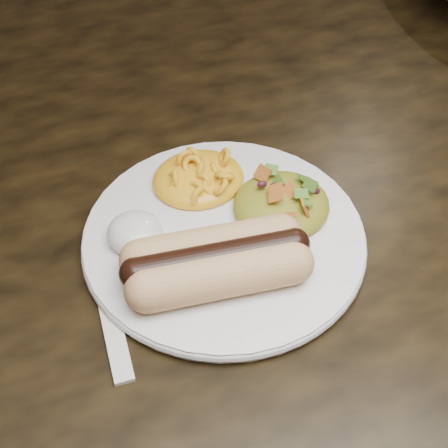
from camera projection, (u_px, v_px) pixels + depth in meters
name	position (u px, v px, depth m)	size (l,w,h in m)	color
floor	(232.00, 443.00, 1.19)	(4.00, 4.00, 0.00)	#503819
table	(237.00, 199.00, 0.71)	(1.60, 0.90, 0.75)	black
plate	(224.00, 237.00, 0.54)	(0.24, 0.24, 0.01)	white
hotdog	(216.00, 261.00, 0.49)	(0.13, 0.08, 0.03)	#F9CC92
mac_and_cheese	(198.00, 169.00, 0.56)	(0.09, 0.08, 0.03)	orange
sour_cream	(134.00, 228.00, 0.51)	(0.05, 0.05, 0.03)	silver
taco_salad	(282.00, 198.00, 0.54)	(0.09, 0.08, 0.04)	#AC781A
fork	(113.00, 326.00, 0.48)	(0.02, 0.12, 0.00)	silver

